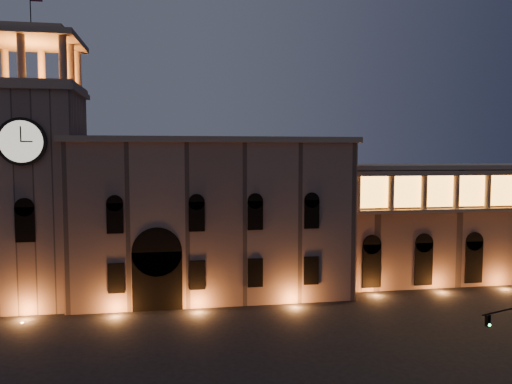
{
  "coord_description": "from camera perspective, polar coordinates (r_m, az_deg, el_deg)",
  "views": [
    {
      "loc": [
        -6.29,
        -34.35,
        15.85
      ],
      "look_at": [
        2.09,
        16.0,
        11.92
      ],
      "focal_mm": 35.0,
      "sensor_mm": 36.0,
      "label": 1
    }
  ],
  "objects": [
    {
      "name": "ground",
      "position": [
        38.35,
        0.9,
        -20.01
      ],
      "size": [
        160.0,
        160.0,
        0.0
      ],
      "primitive_type": "plane",
      "color": "black",
      "rests_on": "ground"
    },
    {
      "name": "government_building",
      "position": [
        56.88,
        -5.13,
        -2.76
      ],
      "size": [
        30.8,
        12.8,
        17.6
      ],
      "color": "#846656",
      "rests_on": "ground"
    },
    {
      "name": "clock_tower",
      "position": [
        57.22,
        -23.81,
        0.67
      ],
      "size": [
        9.8,
        9.8,
        32.4
      ],
      "color": "#846656",
      "rests_on": "ground"
    },
    {
      "name": "colonnade_wing",
      "position": [
        70.24,
        23.71,
        -2.93
      ],
      "size": [
        40.6,
        11.5,
        14.5
      ],
      "color": "#7F6151",
      "rests_on": "ground"
    }
  ]
}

